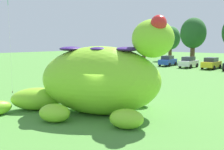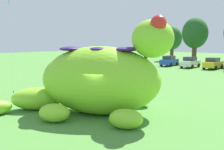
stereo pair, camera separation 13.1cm
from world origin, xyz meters
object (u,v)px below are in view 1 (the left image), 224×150
at_px(car_blue, 168,61).
at_px(spectator_mid_field, 82,75).
at_px(giant_inflatable_creature, 100,79).
at_px(car_white, 189,62).
at_px(car_yellow, 211,63).

height_order(car_blue, spectator_mid_field, car_blue).
height_order(giant_inflatable_creature, car_white, giant_inflatable_creature).
height_order(giant_inflatable_creature, car_yellow, giant_inflatable_creature).
relative_size(car_yellow, spectator_mid_field, 2.44).
bearing_deg(car_yellow, car_blue, -177.91).
distance_m(giant_inflatable_creature, car_blue, 30.38).
distance_m(car_white, spectator_mid_field, 21.26).
relative_size(car_blue, car_yellow, 1.03).
bearing_deg(giant_inflatable_creature, car_white, 106.87).
bearing_deg(spectator_mid_field, car_yellow, 79.23).
bearing_deg(car_white, car_blue, 176.97).
bearing_deg(car_yellow, car_white, -172.12).
relative_size(car_white, spectator_mid_field, 2.46).
bearing_deg(car_blue, spectator_mid_field, -81.62).
distance_m(car_yellow, spectator_mid_field, 22.11).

